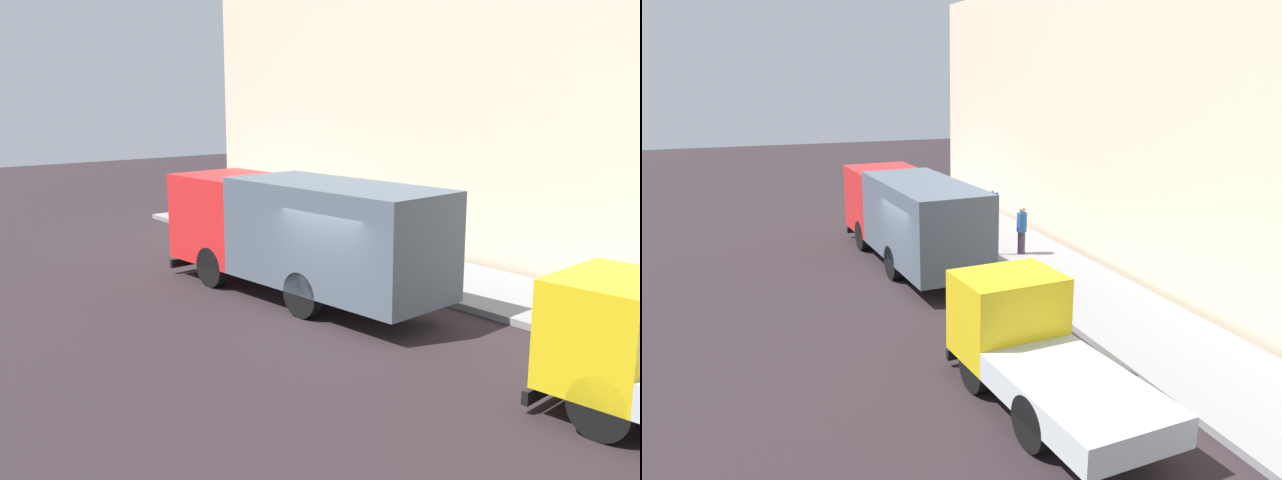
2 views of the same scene
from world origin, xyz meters
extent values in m
plane|color=#292024|center=(0.00, 0.00, 0.00)|extent=(80.00, 80.00, 0.00)
cube|color=gray|center=(4.68, 0.00, 0.08)|extent=(3.36, 30.00, 0.17)
cube|color=beige|center=(6.86, 0.00, 4.82)|extent=(0.50, 30.00, 9.63)
cube|color=red|center=(0.53, 4.93, 1.70)|extent=(2.54, 2.80, 2.32)
cube|color=black|center=(0.44, 6.23, 1.97)|extent=(1.98, 0.20, 1.30)
cube|color=#4F5C68|center=(0.82, 0.82, 1.76)|extent=(2.75, 5.77, 2.45)
cube|color=black|center=(0.43, 6.31, 0.30)|extent=(2.26, 0.28, 0.24)
cylinder|color=black|center=(-0.46, 4.33, 0.54)|extent=(0.38, 1.09, 1.07)
cylinder|color=black|center=(1.59, 4.48, 0.54)|extent=(0.38, 1.09, 1.07)
cylinder|color=black|center=(-0.20, 0.74, 0.54)|extent=(0.38, 1.09, 1.07)
cylinder|color=black|center=(1.85, 0.89, 0.54)|extent=(0.38, 1.09, 1.07)
cube|color=yellow|center=(0.52, -6.27, 1.38)|extent=(2.23, 1.80, 1.76)
cube|color=black|center=(0.45, -5.48, 1.59)|extent=(1.76, 0.21, 0.99)
cube|color=black|center=(0.45, -5.40, 0.27)|extent=(2.02, 0.29, 0.24)
cylinder|color=black|center=(-0.35, -6.67, 0.50)|extent=(0.38, 1.02, 1.00)
cylinder|color=#423348|center=(4.49, 1.38, 0.56)|extent=(0.37, 0.37, 0.79)
cylinder|color=#28589A|center=(4.49, 1.38, 1.29)|extent=(0.49, 0.49, 0.66)
sphere|color=tan|center=(4.49, 1.38, 1.73)|extent=(0.23, 0.23, 0.23)
cone|color=orange|center=(3.47, 6.07, 0.50)|extent=(0.46, 0.46, 0.66)
cylinder|color=#4C5156|center=(3.49, 1.63, 1.28)|extent=(0.08, 0.08, 2.23)
cube|color=blue|center=(3.49, 1.65, 2.14)|extent=(0.44, 0.03, 0.36)
camera|label=1|loc=(-9.76, -11.70, 5.06)|focal=40.18mm
camera|label=2|loc=(-4.49, -17.17, 6.26)|focal=34.56mm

